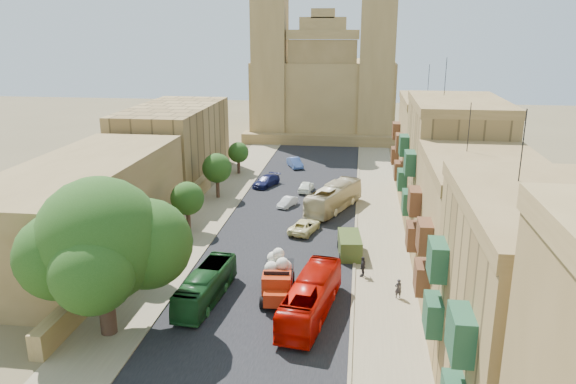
% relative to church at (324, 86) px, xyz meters
% --- Properties ---
extents(ground, '(260.00, 260.00, 0.00)m').
position_rel_church_xyz_m(ground, '(0.00, -78.61, -9.52)').
color(ground, brown).
extents(road_surface, '(14.00, 140.00, 0.01)m').
position_rel_church_xyz_m(road_surface, '(0.00, -48.61, -9.51)').
color(road_surface, black).
rests_on(road_surface, ground).
extents(sidewalk_east, '(5.00, 140.00, 0.01)m').
position_rel_church_xyz_m(sidewalk_east, '(9.50, -48.61, -9.51)').
color(sidewalk_east, '#7F7153').
rests_on(sidewalk_east, ground).
extents(sidewalk_west, '(5.00, 140.00, 0.01)m').
position_rel_church_xyz_m(sidewalk_west, '(-9.50, -48.61, -9.51)').
color(sidewalk_west, '#7F7153').
rests_on(sidewalk_west, ground).
extents(kerb_east, '(0.25, 140.00, 0.12)m').
position_rel_church_xyz_m(kerb_east, '(7.00, -48.61, -9.46)').
color(kerb_east, '#7F7153').
rests_on(kerb_east, ground).
extents(kerb_west, '(0.25, 140.00, 0.12)m').
position_rel_church_xyz_m(kerb_west, '(-7.00, -48.61, -9.46)').
color(kerb_west, '#7F7153').
rests_on(kerb_west, ground).
extents(townhouse_a, '(9.00, 14.00, 16.40)m').
position_rel_church_xyz_m(townhouse_a, '(15.95, -81.61, -3.11)').
color(townhouse_a, olive).
rests_on(townhouse_a, ground).
extents(townhouse_b, '(9.00, 14.00, 14.90)m').
position_rel_church_xyz_m(townhouse_b, '(15.95, -67.61, -3.86)').
color(townhouse_b, olive).
rests_on(townhouse_b, ground).
extents(townhouse_c, '(9.00, 14.00, 17.40)m').
position_rel_church_xyz_m(townhouse_c, '(15.95, -53.61, -2.61)').
color(townhouse_c, olive).
rests_on(townhouse_c, ground).
extents(townhouse_d, '(9.00, 14.00, 15.90)m').
position_rel_church_xyz_m(townhouse_d, '(15.95, -39.61, -3.36)').
color(townhouse_d, olive).
rests_on(townhouse_d, ground).
extents(west_wall, '(1.00, 40.00, 1.80)m').
position_rel_church_xyz_m(west_wall, '(-12.50, -58.61, -8.62)').
color(west_wall, olive).
rests_on(west_wall, ground).
extents(west_building_low, '(10.00, 28.00, 8.40)m').
position_rel_church_xyz_m(west_building_low, '(-18.00, -60.61, -5.32)').
color(west_building_low, brown).
rests_on(west_building_low, ground).
extents(west_building_mid, '(10.00, 22.00, 10.00)m').
position_rel_church_xyz_m(west_building_mid, '(-18.00, -34.61, -4.52)').
color(west_building_mid, olive).
rests_on(west_building_mid, ground).
extents(church, '(28.00, 22.50, 36.30)m').
position_rel_church_xyz_m(church, '(0.00, 0.00, 0.00)').
color(church, olive).
rests_on(church, ground).
extents(ficus_tree, '(11.00, 10.12, 11.00)m').
position_rel_church_xyz_m(ficus_tree, '(-9.40, -74.61, -3.01)').
color(ficus_tree, '#38261C').
rests_on(ficus_tree, ground).
extents(street_tree_a, '(3.12, 3.12, 4.80)m').
position_rel_church_xyz_m(street_tree_a, '(-10.00, -66.61, -6.31)').
color(street_tree_a, '#38261C').
rests_on(street_tree_a, ground).
extents(street_tree_b, '(3.40, 3.40, 5.23)m').
position_rel_church_xyz_m(street_tree_b, '(-10.00, -54.61, -6.02)').
color(street_tree_b, '#38261C').
rests_on(street_tree_b, ground).
extents(street_tree_c, '(3.59, 3.59, 5.52)m').
position_rel_church_xyz_m(street_tree_c, '(-10.00, -42.61, -5.82)').
color(street_tree_c, '#38261C').
rests_on(street_tree_c, ground).
extents(street_tree_d, '(2.94, 2.94, 4.52)m').
position_rel_church_xyz_m(street_tree_d, '(-10.00, -30.61, -6.50)').
color(street_tree_d, '#38261C').
rests_on(street_tree_d, ground).
extents(red_truck, '(2.85, 6.22, 3.54)m').
position_rel_church_xyz_m(red_truck, '(1.15, -67.49, -7.96)').
color(red_truck, '#A3280C').
rests_on(red_truck, ground).
extents(olive_pickup, '(2.42, 4.64, 1.84)m').
position_rel_church_xyz_m(olive_pickup, '(6.50, -58.61, -8.61)').
color(olive_pickup, '#3A4A1C').
rests_on(olive_pickup, ground).
extents(bus_green_north, '(2.89, 9.11, 2.50)m').
position_rel_church_xyz_m(bus_green_north, '(-4.14, -69.21, -8.27)').
color(bus_green_north, '#194B1E').
rests_on(bus_green_north, ground).
extents(bus_red_east, '(4.01, 10.66, 2.90)m').
position_rel_church_xyz_m(bus_red_east, '(4.00, -70.49, -8.07)').
color(bus_red_east, '#BB0B02').
rests_on(bus_red_east, ground).
extents(bus_cream_east, '(6.24, 10.87, 2.98)m').
position_rel_church_xyz_m(bus_cream_east, '(4.37, -45.70, -8.03)').
color(bus_cream_east, beige).
rests_on(bus_cream_east, ground).
extents(car_blue_a, '(1.93, 4.08, 1.35)m').
position_rel_church_xyz_m(car_blue_a, '(-4.60, -66.65, -8.84)').
color(car_blue_a, '#415E9C').
rests_on(car_blue_a, ground).
extents(car_white_a, '(2.22, 3.50, 1.09)m').
position_rel_church_xyz_m(car_white_a, '(-1.05, -45.12, -8.97)').
color(car_white_a, white).
rests_on(car_white_a, ground).
extents(car_cream, '(3.35, 5.11, 1.31)m').
position_rel_church_xyz_m(car_cream, '(1.80, -53.38, -8.86)').
color(car_cream, '#F3E7A3').
rests_on(car_cream, ground).
extents(car_dkblue, '(3.59, 5.17, 1.39)m').
position_rel_church_xyz_m(car_dkblue, '(-4.96, -36.82, -8.82)').
color(car_dkblue, '#111540').
rests_on(car_dkblue, ground).
extents(car_white_b, '(1.93, 4.10, 1.35)m').
position_rel_church_xyz_m(car_white_b, '(0.50, -38.67, -8.84)').
color(car_white_b, white).
rests_on(car_white_b, ground).
extents(car_blue_b, '(3.06, 4.56, 1.42)m').
position_rel_church_xyz_m(car_blue_b, '(-2.45, -26.08, -8.80)').
color(car_blue_b, '#3E5A9D').
rests_on(car_blue_b, ground).
extents(pedestrian_a, '(0.67, 0.54, 1.58)m').
position_rel_church_xyz_m(pedestrian_a, '(10.44, -66.84, -8.73)').
color(pedestrian_a, '#272629').
rests_on(pedestrian_a, ground).
extents(pedestrian_c, '(0.75, 1.13, 1.78)m').
position_rel_church_xyz_m(pedestrian_c, '(7.73, -63.26, -8.63)').
color(pedestrian_c, '#29292E').
rests_on(pedestrian_c, ground).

